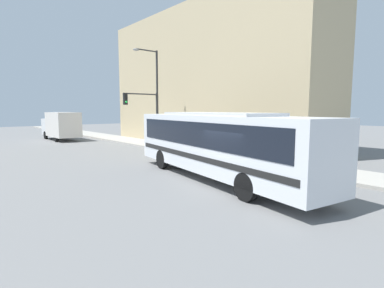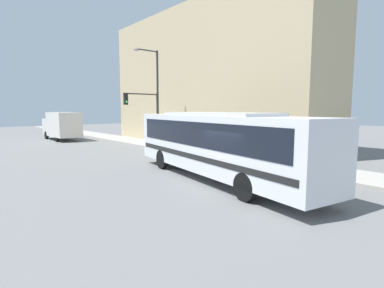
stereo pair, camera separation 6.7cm
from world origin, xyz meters
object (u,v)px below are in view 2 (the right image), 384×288
Objects in this scene: parking_meter at (185,140)px; fire_hydrant at (221,151)px; street_lamp at (155,91)px; city_bus at (216,141)px; pedestrian_mid_block at (189,137)px; delivery_truck at (62,125)px; traffic_light_pole at (145,109)px; pedestrian_near_corner at (159,135)px.

fire_hydrant is at bearing -90.00° from parking_meter.
street_lamp is at bearing 90.13° from fire_hydrant.
street_lamp is (-0.02, 4.14, 3.91)m from parking_meter.
city_bus is 7.44× the size of pedestrian_mid_block.
delivery_truck is 21.15m from fire_hydrant.
pedestrian_mid_block is (2.83, -2.34, -2.37)m from traffic_light_pole.
pedestrian_near_corner is (5.12, -11.61, -0.69)m from delivery_truck.
fire_hydrant is at bearing -96.77° from pedestrian_near_corner.
traffic_light_pole reaches higher than fire_hydrant.
street_lamp is 5.11× the size of pedestrian_near_corner.
fire_hydrant is 0.63× the size of parking_meter.
parking_meter is 0.16× the size of street_lamp.
fire_hydrant is at bearing -78.98° from delivery_truck.
traffic_light_pole is at bearing 140.44° from pedestrian_mid_block.
traffic_light_pole is 4.37m from pedestrian_mid_block.
city_bus reaches higher than delivery_truck.
pedestrian_mid_block is (5.81, -15.19, -0.65)m from delivery_truck.
city_bus is 1.82× the size of delivery_truck.
pedestrian_mid_block is at bearing -53.27° from street_lamp.
traffic_light_pole is at bearing -176.34° from street_lamp.
parking_meter is (1.05, -4.07, -2.35)m from traffic_light_pole.
city_bus is 12.98m from street_lamp.
city_bus is at bearing -122.78° from pedestrian_mid_block.
fire_hydrant is at bearing -89.87° from street_lamp.
city_bus is 8.89m from parking_meter.
parking_meter is 0.80× the size of pedestrian_near_corner.
traffic_light_pole is (-1.05, 7.88, 2.82)m from fire_hydrant.
parking_meter is at bearing -75.50° from traffic_light_pole.
traffic_light_pole is 2.89× the size of pedestrian_near_corner.
pedestrian_mid_block is at bearing -79.04° from pedestrian_near_corner.
pedestrian_mid_block is at bearing -39.56° from traffic_light_pole.
pedestrian_near_corner is at bearing 46.80° from street_lamp.
traffic_light_pole is at bearing 83.88° from city_bus.
delivery_truck is at bearing 101.02° from fire_hydrant.
street_lamp reaches higher than pedestrian_mid_block.
parking_meter is at bearing 90.00° from fire_hydrant.
city_bus is 2.70× the size of traffic_light_pole.
fire_hydrant is 0.10× the size of street_lamp.
traffic_light_pole is 4.82m from parking_meter.
traffic_light_pole is 3.63× the size of parking_meter.
traffic_light_pole reaches higher than city_bus.
parking_meter is (4.04, -16.92, -0.63)m from delivery_truck.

